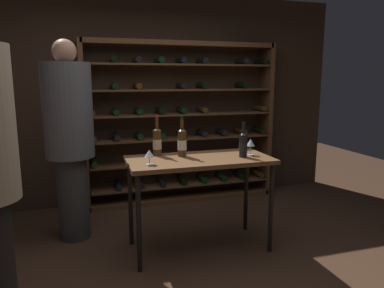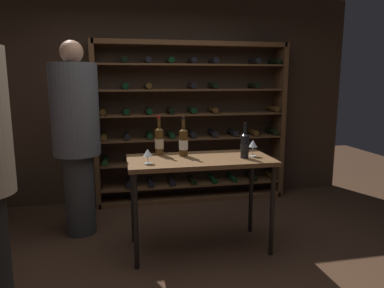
{
  "view_description": "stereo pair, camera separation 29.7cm",
  "coord_description": "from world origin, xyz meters",
  "px_view_note": "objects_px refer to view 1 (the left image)",
  "views": [
    {
      "loc": [
        -0.86,
        -2.79,
        1.64
      ],
      "look_at": [
        0.09,
        0.3,
        1.05
      ],
      "focal_mm": 33.57,
      "sensor_mm": 36.0,
      "label": 1
    },
    {
      "loc": [
        -0.57,
        -2.86,
        1.64
      ],
      "look_at": [
        0.09,
        0.3,
        1.05
      ],
      "focal_mm": 33.57,
      "sensor_mm": 36.0,
      "label": 2
    }
  ],
  "objects_px": {
    "wine_rack": "(182,124)",
    "wine_bottle_gold_foil": "(182,142)",
    "wine_bottle_green_slim": "(157,141)",
    "wine_glass_stemmed_right": "(251,143)",
    "wine_glass_stemmed_left": "(149,154)",
    "person_guest_plum_blouse": "(69,133)",
    "wine_bottle_black_capsule": "(243,144)",
    "tasting_table": "(199,168)"
  },
  "relations": [
    {
      "from": "wine_bottle_gold_foil",
      "to": "wine_bottle_black_capsule",
      "type": "height_order",
      "value": "wine_bottle_gold_foil"
    },
    {
      "from": "tasting_table",
      "to": "wine_bottle_black_capsule",
      "type": "height_order",
      "value": "wine_bottle_black_capsule"
    },
    {
      "from": "wine_bottle_gold_foil",
      "to": "person_guest_plum_blouse",
      "type": "bearing_deg",
      "value": 154.73
    },
    {
      "from": "person_guest_plum_blouse",
      "to": "tasting_table",
      "type": "bearing_deg",
      "value": 100.42
    },
    {
      "from": "tasting_table",
      "to": "wine_bottle_green_slim",
      "type": "xyz_separation_m",
      "value": [
        -0.36,
        0.22,
        0.23
      ]
    },
    {
      "from": "wine_bottle_gold_foil",
      "to": "wine_bottle_black_capsule",
      "type": "xyz_separation_m",
      "value": [
        0.55,
        -0.2,
        -0.02
      ]
    },
    {
      "from": "wine_rack",
      "to": "wine_bottle_green_slim",
      "type": "height_order",
      "value": "wine_rack"
    },
    {
      "from": "tasting_table",
      "to": "person_guest_plum_blouse",
      "type": "height_order",
      "value": "person_guest_plum_blouse"
    },
    {
      "from": "wine_rack",
      "to": "wine_bottle_gold_foil",
      "type": "bearing_deg",
      "value": -105.31
    },
    {
      "from": "wine_rack",
      "to": "person_guest_plum_blouse",
      "type": "distance_m",
      "value": 1.62
    },
    {
      "from": "person_guest_plum_blouse",
      "to": "wine_bottle_gold_foil",
      "type": "relative_size",
      "value": 5.31
    },
    {
      "from": "person_guest_plum_blouse",
      "to": "wine_rack",
      "type": "bearing_deg",
      "value": 158.77
    },
    {
      "from": "wine_rack",
      "to": "wine_glass_stemmed_right",
      "type": "distance_m",
      "value": 1.49
    },
    {
      "from": "person_guest_plum_blouse",
      "to": "wine_bottle_black_capsule",
      "type": "distance_m",
      "value": 1.73
    },
    {
      "from": "wine_rack",
      "to": "person_guest_plum_blouse",
      "type": "relative_size",
      "value": 1.26
    },
    {
      "from": "wine_glass_stemmed_right",
      "to": "wine_rack",
      "type": "bearing_deg",
      "value": 101.11
    },
    {
      "from": "tasting_table",
      "to": "person_guest_plum_blouse",
      "type": "bearing_deg",
      "value": 152.43
    },
    {
      "from": "tasting_table",
      "to": "wine_bottle_gold_foil",
      "type": "xyz_separation_m",
      "value": [
        -0.14,
        0.12,
        0.23
      ]
    },
    {
      "from": "wine_bottle_gold_foil",
      "to": "wine_rack",
      "type": "bearing_deg",
      "value": 74.69
    },
    {
      "from": "wine_bottle_green_slim",
      "to": "wine_glass_stemmed_right",
      "type": "distance_m",
      "value": 0.9
    },
    {
      "from": "wine_rack",
      "to": "wine_bottle_black_capsule",
      "type": "height_order",
      "value": "wine_rack"
    },
    {
      "from": "wine_bottle_gold_foil",
      "to": "wine_bottle_black_capsule",
      "type": "bearing_deg",
      "value": -20.42
    },
    {
      "from": "person_guest_plum_blouse",
      "to": "wine_bottle_green_slim",
      "type": "bearing_deg",
      "value": 102.47
    },
    {
      "from": "wine_rack",
      "to": "wine_glass_stemmed_right",
      "type": "height_order",
      "value": "wine_rack"
    },
    {
      "from": "wine_bottle_gold_foil",
      "to": "wine_bottle_green_slim",
      "type": "relative_size",
      "value": 0.99
    },
    {
      "from": "wine_bottle_gold_foil",
      "to": "wine_glass_stemmed_right",
      "type": "height_order",
      "value": "wine_bottle_gold_foil"
    },
    {
      "from": "wine_bottle_gold_foil",
      "to": "wine_glass_stemmed_left",
      "type": "xyz_separation_m",
      "value": [
        -0.36,
        -0.25,
        -0.04
      ]
    },
    {
      "from": "wine_glass_stemmed_left",
      "to": "wine_bottle_gold_foil",
      "type": "bearing_deg",
      "value": 34.8
    },
    {
      "from": "wine_bottle_black_capsule",
      "to": "wine_bottle_green_slim",
      "type": "relative_size",
      "value": 0.87
    },
    {
      "from": "tasting_table",
      "to": "wine_bottle_green_slim",
      "type": "distance_m",
      "value": 0.48
    },
    {
      "from": "wine_bottle_gold_foil",
      "to": "wine_glass_stemmed_right",
      "type": "distance_m",
      "value": 0.67
    },
    {
      "from": "wine_rack",
      "to": "wine_bottle_gold_foil",
      "type": "height_order",
      "value": "wine_rack"
    },
    {
      "from": "wine_rack",
      "to": "tasting_table",
      "type": "distance_m",
      "value": 1.48
    },
    {
      "from": "wine_bottle_gold_foil",
      "to": "wine_bottle_green_slim",
      "type": "distance_m",
      "value": 0.24
    },
    {
      "from": "tasting_table",
      "to": "wine_glass_stemmed_right",
      "type": "distance_m",
      "value": 0.56
    },
    {
      "from": "tasting_table",
      "to": "person_guest_plum_blouse",
      "type": "distance_m",
      "value": 1.35
    },
    {
      "from": "wine_rack",
      "to": "wine_bottle_green_slim",
      "type": "distance_m",
      "value": 1.35
    },
    {
      "from": "wine_rack",
      "to": "wine_bottle_gold_foil",
      "type": "relative_size",
      "value": 6.71
    },
    {
      "from": "tasting_table",
      "to": "wine_bottle_black_capsule",
      "type": "relative_size",
      "value": 4.05
    },
    {
      "from": "tasting_table",
      "to": "wine_bottle_black_capsule",
      "type": "bearing_deg",
      "value": -11.17
    },
    {
      "from": "wine_rack",
      "to": "wine_bottle_green_slim",
      "type": "xyz_separation_m",
      "value": [
        -0.58,
        -1.22,
        -0.0
      ]
    },
    {
      "from": "person_guest_plum_blouse",
      "to": "wine_bottle_black_capsule",
      "type": "relative_size",
      "value": 6.04
    }
  ]
}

